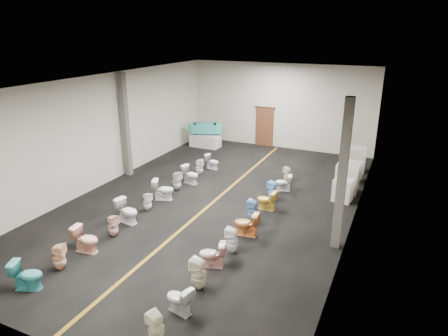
{
  "coord_description": "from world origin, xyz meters",
  "views": [
    {
      "loc": [
        6.1,
        -12.5,
        6.22
      ],
      "look_at": [
        -0.08,
        1.0,
        0.99
      ],
      "focal_mm": 32.0,
      "sensor_mm": 36.0,
      "label": 1
    }
  ],
  "objects_px": {
    "toilet_left_7": "(177,181)",
    "toilet_left_9": "(199,167)",
    "bathtub": "(205,128)",
    "toilet_right_1": "(179,299)",
    "display_table": "(205,140)",
    "toilet_right_10": "(287,175)",
    "toilet_right_4": "(232,240)",
    "toilet_right_6": "(253,210)",
    "toilet_right_8": "(273,191)",
    "appliance_crate_a": "(343,190)",
    "toilet_left_8": "(191,175)",
    "toilet_right_0": "(156,328)",
    "toilet_left_1": "(59,257)",
    "toilet_left_3": "(113,226)",
    "toilet_right_5": "(247,224)",
    "toilet_left_0": "(27,275)",
    "toilet_right_3": "(212,255)",
    "toilet_left_10": "(212,162)",
    "toilet_right_2": "(199,274)",
    "toilet_left_6": "(163,190)",
    "toilet_right_7": "(267,200)",
    "toilet_left_2": "(86,239)",
    "appliance_crate_c": "(352,171)",
    "appliance_crate_b": "(347,178)",
    "toilet_left_4": "(127,211)",
    "appliance_crate_d": "(356,159)",
    "toilet_left_5": "(148,202)",
    "toilet_right_9": "(284,183)"
  },
  "relations": [
    {
      "from": "toilet_right_7",
      "to": "appliance_crate_b",
      "type": "bearing_deg",
      "value": 143.67
    },
    {
      "from": "toilet_left_6",
      "to": "toilet_right_2",
      "type": "bearing_deg",
      "value": -157.04
    },
    {
      "from": "bathtub",
      "to": "toilet_right_10",
      "type": "relative_size",
      "value": 2.61
    },
    {
      "from": "toilet_right_1",
      "to": "toilet_right_5",
      "type": "xyz_separation_m",
      "value": [
        0.07,
        4.03,
        0.04
      ]
    },
    {
      "from": "toilet_left_10",
      "to": "toilet_right_6",
      "type": "xyz_separation_m",
      "value": [
        3.61,
        -4.21,
        0.05
      ]
    },
    {
      "from": "appliance_crate_d",
      "to": "appliance_crate_a",
      "type": "bearing_deg",
      "value": -90.0
    },
    {
      "from": "bathtub",
      "to": "toilet_right_8",
      "type": "relative_size",
      "value": 2.33
    },
    {
      "from": "toilet_left_9",
      "to": "toilet_left_1",
      "type": "bearing_deg",
      "value": 173.14
    },
    {
      "from": "toilet_left_9",
      "to": "toilet_left_10",
      "type": "height_order",
      "value": "toilet_left_9"
    },
    {
      "from": "toilet_left_2",
      "to": "toilet_right_6",
      "type": "relative_size",
      "value": 1.02
    },
    {
      "from": "toilet_right_0",
      "to": "toilet_right_3",
      "type": "bearing_deg",
      "value": -157.59
    },
    {
      "from": "toilet_left_8",
      "to": "toilet_right_2",
      "type": "bearing_deg",
      "value": -139.53
    },
    {
      "from": "toilet_left_7",
      "to": "toilet_left_9",
      "type": "bearing_deg",
      "value": 21.57
    },
    {
      "from": "toilet_left_3",
      "to": "toilet_right_0",
      "type": "bearing_deg",
      "value": -114.69
    },
    {
      "from": "toilet_left_5",
      "to": "toilet_right_2",
      "type": "distance_m",
      "value": 5.01
    },
    {
      "from": "bathtub",
      "to": "toilet_right_1",
      "type": "distance_m",
      "value": 13.63
    },
    {
      "from": "bathtub",
      "to": "toilet_right_10",
      "type": "bearing_deg",
      "value": -51.33
    },
    {
      "from": "appliance_crate_b",
      "to": "toilet_left_7",
      "type": "bearing_deg",
      "value": -156.63
    },
    {
      "from": "toilet_left_0",
      "to": "toilet_right_7",
      "type": "height_order",
      "value": "toilet_left_0"
    },
    {
      "from": "display_table",
      "to": "toilet_right_3",
      "type": "height_order",
      "value": "toilet_right_3"
    },
    {
      "from": "toilet_right_5",
      "to": "toilet_left_1",
      "type": "bearing_deg",
      "value": -50.68
    },
    {
      "from": "toilet_left_1",
      "to": "toilet_left_9",
      "type": "distance_m",
      "value": 8.11
    },
    {
      "from": "appliance_crate_c",
      "to": "toilet_right_7",
      "type": "xyz_separation_m",
      "value": [
        -2.36,
        -4.38,
        -0.04
      ]
    },
    {
      "from": "bathtub",
      "to": "toilet_left_8",
      "type": "distance_m",
      "value": 5.55
    },
    {
      "from": "display_table",
      "to": "toilet_right_5",
      "type": "relative_size",
      "value": 2.02
    },
    {
      "from": "toilet_left_8",
      "to": "toilet_right_0",
      "type": "relative_size",
      "value": 1.03
    },
    {
      "from": "appliance_crate_d",
      "to": "toilet_right_6",
      "type": "relative_size",
      "value": 1.41
    },
    {
      "from": "toilet_left_1",
      "to": "toilet_left_5",
      "type": "xyz_separation_m",
      "value": [
        0.01,
        4.09,
        -0.05
      ]
    },
    {
      "from": "toilet_left_0",
      "to": "toilet_right_3",
      "type": "height_order",
      "value": "toilet_left_0"
    },
    {
      "from": "toilet_right_0",
      "to": "toilet_right_6",
      "type": "xyz_separation_m",
      "value": [
        -0.15,
        6.06,
        0.02
      ]
    },
    {
      "from": "display_table",
      "to": "toilet_left_1",
      "type": "xyz_separation_m",
      "value": [
        1.83,
        -12.22,
        0.03
      ]
    },
    {
      "from": "toilet_left_3",
      "to": "toilet_left_6",
      "type": "relative_size",
      "value": 0.9
    },
    {
      "from": "toilet_right_7",
      "to": "toilet_right_8",
      "type": "distance_m",
      "value": 0.88
    },
    {
      "from": "toilet_right_4",
      "to": "toilet_right_7",
      "type": "relative_size",
      "value": 1.06
    },
    {
      "from": "toilet_right_4",
      "to": "toilet_right_6",
      "type": "xyz_separation_m",
      "value": [
        -0.15,
        2.13,
        -0.0
      ]
    },
    {
      "from": "toilet_left_6",
      "to": "appliance_crate_a",
      "type": "bearing_deg",
      "value": -84.83
    },
    {
      "from": "appliance_crate_c",
      "to": "toilet_left_4",
      "type": "bearing_deg",
      "value": -130.82
    },
    {
      "from": "toilet_right_2",
      "to": "toilet_left_6",
      "type": "bearing_deg",
      "value": -137.97
    },
    {
      "from": "appliance_crate_a",
      "to": "toilet_right_8",
      "type": "relative_size",
      "value": 1.12
    },
    {
      "from": "toilet_right_8",
      "to": "bathtub",
      "type": "bearing_deg",
      "value": -119.83
    },
    {
      "from": "toilet_right_0",
      "to": "toilet_right_1",
      "type": "relative_size",
      "value": 1.06
    },
    {
      "from": "display_table",
      "to": "bathtub",
      "type": "relative_size",
      "value": 0.9
    },
    {
      "from": "appliance_crate_b",
      "to": "toilet_left_0",
      "type": "height_order",
      "value": "appliance_crate_b"
    },
    {
      "from": "appliance_crate_c",
      "to": "toilet_left_2",
      "type": "relative_size",
      "value": 1.02
    },
    {
      "from": "display_table",
      "to": "toilet_right_8",
      "type": "height_order",
      "value": "toilet_right_8"
    },
    {
      "from": "appliance_crate_a",
      "to": "toilet_right_9",
      "type": "xyz_separation_m",
      "value": [
        -2.32,
        0.02,
        -0.09
      ]
    },
    {
      "from": "toilet_right_5",
      "to": "display_table",
      "type": "bearing_deg",
      "value": -151.01
    },
    {
      "from": "appliance_crate_c",
      "to": "toilet_left_9",
      "type": "height_order",
      "value": "appliance_crate_c"
    },
    {
      "from": "toilet_left_0",
      "to": "toilet_left_9",
      "type": "distance_m",
      "value": 9.07
    },
    {
      "from": "toilet_left_6",
      "to": "toilet_left_10",
      "type": "relative_size",
      "value": 1.19
    }
  ]
}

